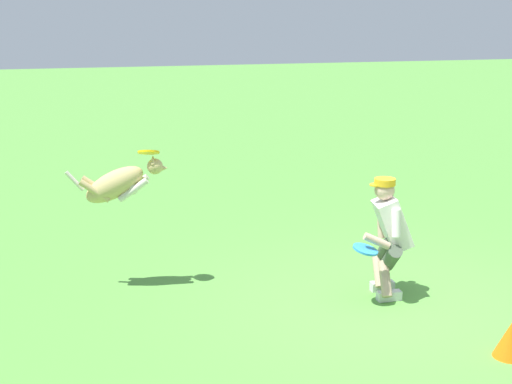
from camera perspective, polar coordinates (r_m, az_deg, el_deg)
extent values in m
plane|color=#54943D|center=(7.84, 10.96, -9.05)|extent=(60.00, 60.00, 0.00)
cube|color=silver|center=(8.37, 9.60, -7.07)|extent=(0.26, 0.10, 0.10)
cylinder|color=tan|center=(8.29, 9.32, -5.87)|extent=(0.15, 0.32, 0.37)
cylinder|color=#475342|center=(8.21, 9.82, -4.42)|extent=(0.21, 0.42, 0.37)
cube|color=silver|center=(8.12, 10.11, -7.79)|extent=(0.26, 0.10, 0.10)
cylinder|color=tan|center=(8.03, 9.82, -6.55)|extent=(0.15, 0.32, 0.37)
cylinder|color=#475342|center=(7.99, 10.27, -4.97)|extent=(0.21, 0.42, 0.37)
cube|color=white|center=(8.00, 10.36, -2.35)|extent=(0.45, 0.40, 0.58)
cylinder|color=white|center=(8.17, 9.87, -1.55)|extent=(0.11, 0.15, 0.29)
cylinder|color=white|center=(7.80, 10.63, -2.35)|extent=(0.11, 0.15, 0.29)
cylinder|color=tan|center=(7.78, 9.19, -3.71)|extent=(0.30, 0.12, 0.19)
cylinder|color=tan|center=(8.22, 9.51, -2.59)|extent=(0.10, 0.15, 0.27)
sphere|color=tan|center=(7.88, 9.77, 0.14)|extent=(0.21, 0.21, 0.21)
cylinder|color=gold|center=(7.86, 9.80, 0.77)|extent=(0.22, 0.22, 0.07)
cylinder|color=gold|center=(7.84, 9.09, 0.54)|extent=(0.12, 0.12, 0.02)
ellipsoid|color=tan|center=(8.15, -10.73, 0.56)|extent=(0.76, 0.38, 0.55)
ellipsoid|color=silver|center=(8.14, -9.42, 0.40)|extent=(0.14, 0.20, 0.17)
sphere|color=tan|center=(8.08, -7.70, 1.95)|extent=(0.17, 0.17, 0.17)
cone|color=tan|center=(8.08, -7.06, 1.82)|extent=(0.10, 0.10, 0.09)
cone|color=tan|center=(8.01, -7.88, 2.38)|extent=(0.06, 0.06, 0.07)
cone|color=tan|center=(8.12, -7.85, 2.54)|extent=(0.06, 0.06, 0.07)
cylinder|color=silver|center=(8.06, -9.33, 0.15)|extent=(0.34, 0.12, 0.26)
cylinder|color=silver|center=(8.23, -9.27, 0.45)|extent=(0.34, 0.12, 0.26)
cylinder|color=tan|center=(8.10, -12.19, 0.08)|extent=(0.34, 0.12, 0.26)
cylinder|color=tan|center=(8.26, -12.07, 0.37)|extent=(0.34, 0.12, 0.26)
cylinder|color=silver|center=(8.18, -13.66, 0.82)|extent=(0.20, 0.07, 0.23)
cylinder|color=yellow|center=(8.07, -8.19, 3.02)|extent=(0.32, 0.31, 0.13)
cylinder|color=#308BDD|center=(7.76, 8.34, -4.35)|extent=(0.30, 0.31, 0.12)
cone|color=orange|center=(7.13, 18.84, -10.59)|extent=(0.30, 0.30, 0.33)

